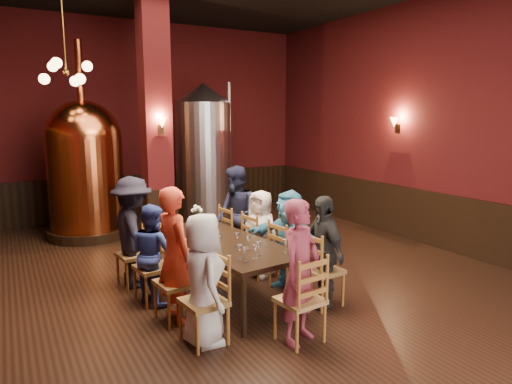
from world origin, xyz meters
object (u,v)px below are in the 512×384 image
person_1 (175,255)px  steel_vessel (204,153)px  person_2 (153,253)px  copper_kettle (85,167)px  rose_vase (197,212)px  dining_table (223,245)px  person_0 (203,279)px

person_1 → steel_vessel: (2.28, 4.56, 0.74)m
person_2 → copper_kettle: 3.89m
person_1 → copper_kettle: (-0.26, 4.47, 0.58)m
person_1 → rose_vase: 1.68m
person_1 → dining_table: bearing=-71.7°
steel_vessel → copper_kettle: bearing=-178.1°
person_1 → rose_vase: bearing=-40.1°
person_2 → steel_vessel: size_ratio=0.42×
person_2 → copper_kettle: copper_kettle is taller
rose_vase → copper_kettle: bearing=110.1°
dining_table → steel_vessel: (1.47, 4.14, 0.85)m
dining_table → copper_kettle: (-1.07, 4.05, 0.69)m
rose_vase → dining_table: bearing=-92.6°
person_1 → person_2: person_1 is taller
person_2 → copper_kettle: size_ratio=0.34×
person_1 → steel_vessel: bearing=-35.8°
copper_kettle → rose_vase: copper_kettle is taller
person_2 → copper_kettle: bearing=-15.0°
person_2 → steel_vessel: steel_vessel is taller
person_0 → person_1: (-0.07, 0.67, 0.10)m
person_0 → copper_kettle: size_ratio=0.37×
person_0 → rose_vase: 2.25m
dining_table → steel_vessel: bearing=64.1°
copper_kettle → rose_vase: size_ratio=12.60×
dining_table → rose_vase: (0.05, 1.01, 0.26)m
person_0 → steel_vessel: bearing=-17.6°
person_0 → person_2: size_ratio=1.09×
dining_table → person_1: person_1 is taller
person_0 → copper_kettle: bearing=8.9°
dining_table → rose_vase: size_ratio=8.34×
person_0 → rose_vase: size_ratio=4.67×
person_2 → steel_vessel: bearing=-48.9°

